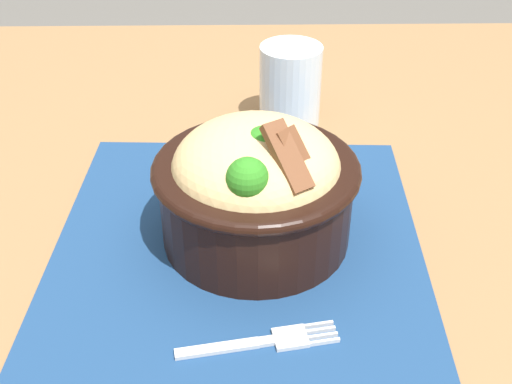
# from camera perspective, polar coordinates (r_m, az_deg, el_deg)

# --- Properties ---
(table) EXTENTS (1.10, 0.95, 0.72)m
(table) POSITION_cam_1_polar(r_m,az_deg,el_deg) (0.66, -3.57, -7.96)
(table) COLOR olive
(table) RESTS_ON ground_plane
(placemat) EXTENTS (0.40, 0.35, 0.00)m
(placemat) POSITION_cam_1_polar(r_m,az_deg,el_deg) (0.59, -1.66, -5.58)
(placemat) COLOR navy
(placemat) RESTS_ON table
(bowl) EXTENTS (0.18, 0.18, 0.13)m
(bowl) POSITION_cam_1_polar(r_m,az_deg,el_deg) (0.57, 0.01, 0.65)
(bowl) COLOR black
(bowl) RESTS_ON placemat
(fork) EXTENTS (0.04, 0.13, 0.00)m
(fork) POSITION_cam_1_polar(r_m,az_deg,el_deg) (0.51, 0.83, -13.07)
(fork) COLOR silver
(fork) RESTS_ON placemat
(drinking_glass) EXTENTS (0.07, 0.07, 0.10)m
(drinking_glass) POSITION_cam_1_polar(r_m,az_deg,el_deg) (0.78, 3.03, 8.97)
(drinking_glass) COLOR silver
(drinking_glass) RESTS_ON table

